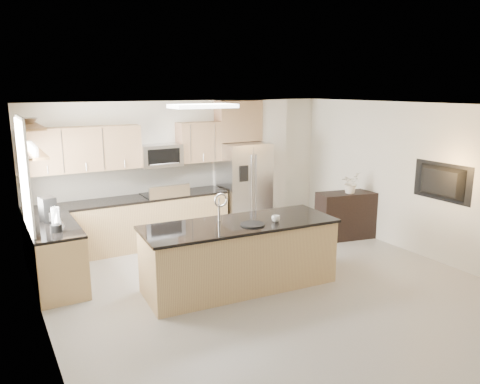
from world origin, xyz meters
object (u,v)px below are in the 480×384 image
refrigerator (244,187)px  coffee_maker (48,210)px  blender (56,221)px  platter (253,224)px  island (240,255)px  microwave (160,155)px  credenza (346,215)px  television (439,182)px  cup (276,219)px  range (165,218)px  flower_vase (351,177)px  kettle (57,220)px  bowl (26,120)px

refrigerator → coffee_maker: (-3.75, -0.80, 0.20)m
blender → platter: bearing=-25.9°
island → coffee_maker: bearing=150.0°
microwave → refrigerator: 1.82m
credenza → television: bearing=-65.8°
cup → range: bearing=105.1°
cup → coffee_maker: bearing=147.7°
flower_vase → television: 1.68m
refrigerator → platter: 2.88m
cup → kettle: size_ratio=0.50×
microwave → blender: microwave is taller
kettle → bowl: bearing=110.3°
cup → blender: size_ratio=0.35×
credenza → kettle: 5.19m
kettle → television: television is taller
platter → coffee_maker: (-2.43, 1.75, 0.12)m
island → bowl: size_ratio=6.83×
coffee_maker → credenza: bearing=-6.5°
island → coffee_maker: island is taller
microwave → television: bearing=-42.8°
platter → blender: 2.68m
blender → kettle: blender is taller
kettle → television: bearing=-19.2°
coffee_maker → bowl: (-0.16, 0.26, 1.29)m
island → cup: island is taller
microwave → platter: 2.82m
island → microwave: bearing=99.0°
microwave → kettle: 2.49m
flower_vase → kettle: bearing=176.8°
flower_vase → coffee_maker: bearing=173.1°
island → bowl: bearing=147.5°
refrigerator → credenza: 2.07m
island → television: size_ratio=2.65×
bowl → range: bearing=14.6°
cup → blender: (-2.78, 1.20, 0.06)m
credenza → blender: 5.23m
range → bowl: 3.01m
credenza → flower_vase: (0.02, -0.04, 0.74)m
microwave → coffee_maker: microwave is taller
island → credenza: bearing=22.2°
bowl → television: (5.76, -2.53, -1.04)m
island → blender: size_ratio=8.28×
refrigerator → coffee_maker: bearing=-167.9°
island → flower_vase: size_ratio=4.79×
cup → kettle: (-2.73, 1.42, 0.02)m
bowl → cup: bearing=-34.5°
range → refrigerator: (1.66, -0.05, 0.42)m
refrigerator → television: (1.85, -3.07, 0.46)m
microwave → island: microwave is taller
blender → flower_vase: 5.22m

